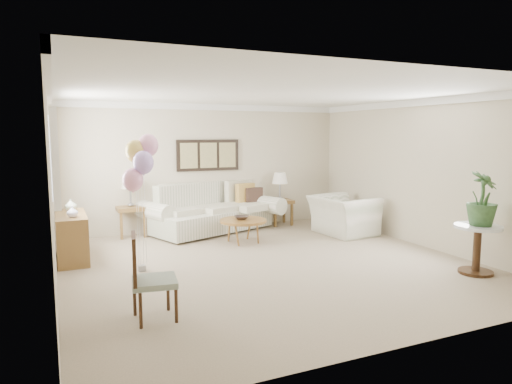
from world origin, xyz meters
TOP-DOWN VIEW (x-y plane):
  - ground_plane at (0.00, 0.00)m, footprint 6.00×6.00m
  - room_shell at (-0.11, 0.09)m, footprint 6.04×6.04m
  - wall_art_triptych at (0.00, 2.96)m, footprint 1.35×0.06m
  - sofa at (-0.04, 2.65)m, footprint 3.03×1.80m
  - end_table_left at (-1.63, 2.83)m, footprint 0.55×0.50m
  - end_table_right at (1.54, 2.68)m, footprint 0.51×0.46m
  - lamp_left at (-1.63, 2.83)m, footprint 0.33×0.33m
  - lamp_right at (1.54, 2.68)m, footprint 0.34×0.34m
  - coffee_table at (0.17, 1.46)m, footprint 0.86×0.86m
  - decor_bowl at (0.14, 1.48)m, footprint 0.33×0.33m
  - armchair at (2.27, 1.32)m, footprint 1.13×1.26m
  - side_table at (2.51, -1.63)m, footprint 0.65×0.65m
  - potted_plant at (2.53, -1.65)m, footprint 0.54×0.54m
  - accent_chair at (-2.11, -1.38)m, footprint 0.53×0.53m
  - credenza at (-2.76, 1.50)m, footprint 0.46×1.20m
  - vase_white at (-2.74, 1.18)m, footprint 0.21×0.21m
  - vase_sage at (-2.74, 1.80)m, footprint 0.25×0.25m
  - balloon_cluster at (-1.83, 0.48)m, footprint 0.56×0.50m

SIDE VIEW (x-z plane):
  - ground_plane at x=0.00m, z-range 0.00..0.00m
  - credenza at x=-2.76m, z-range 0.00..0.74m
  - armchair at x=2.27m, z-range 0.00..0.76m
  - sofa at x=-0.04m, z-range -0.11..0.89m
  - coffee_table at x=0.17m, z-range 0.18..0.62m
  - end_table_right at x=1.54m, z-range 0.19..0.74m
  - decor_bowl at x=0.14m, z-range 0.43..0.50m
  - accent_chair at x=-2.11m, z-range 0.02..0.97m
  - end_table_left at x=-1.63m, z-range 0.20..0.80m
  - side_table at x=2.51m, z-range 0.18..0.88m
  - vase_white at x=-2.74m, z-range 0.74..0.91m
  - vase_sage at x=-2.74m, z-range 0.74..0.94m
  - lamp_right at x=1.54m, z-range 0.71..1.32m
  - lamp_left at x=-1.63m, z-range 0.75..1.33m
  - potted_plant at x=2.53m, z-range 0.71..1.47m
  - wall_art_triptych at x=0.00m, z-range 1.23..1.88m
  - balloon_cluster at x=-1.83m, z-range 0.62..2.61m
  - room_shell at x=-0.11m, z-range 0.33..2.93m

